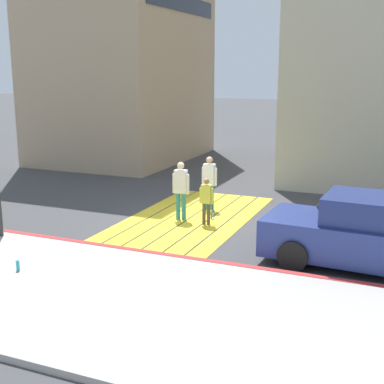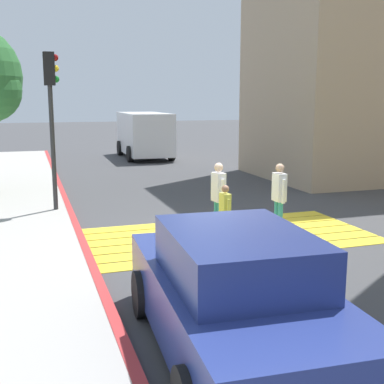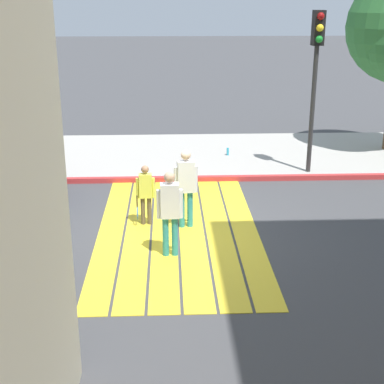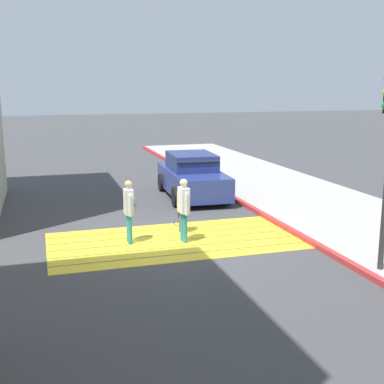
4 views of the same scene
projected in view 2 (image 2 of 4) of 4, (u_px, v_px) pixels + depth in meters
name	position (u px, v px, depth m)	size (l,w,h in m)	color
ground_plane	(229.00, 236.00, 11.36)	(120.00, 120.00, 0.00)	#424244
crosswalk_stripes	(229.00, 236.00, 11.36)	(6.40, 3.25, 0.01)	yellow
curb_painted	(84.00, 246.00, 10.36)	(0.16, 40.00, 0.13)	#BC3333
building_far_north	(368.00, 14.00, 19.30)	(8.00, 6.04, 12.53)	tan
car_parked_near_curb	(233.00, 297.00, 5.97)	(2.17, 4.39, 1.57)	navy
van_down_street	(144.00, 134.00, 26.32)	(2.46, 5.25, 2.35)	silver
traffic_light_corner	(51.00, 100.00, 13.04)	(0.39, 0.28, 4.24)	#2D2D2D
pedestrian_adult_lead	(279.00, 193.00, 11.39)	(0.22, 0.48, 1.62)	teal
pedestrian_adult_trailing	(218.00, 193.00, 11.28)	(0.25, 0.48, 1.65)	teal
pedestrian_child_with_racket	(225.00, 212.00, 10.49)	(0.28, 0.40, 1.30)	brown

